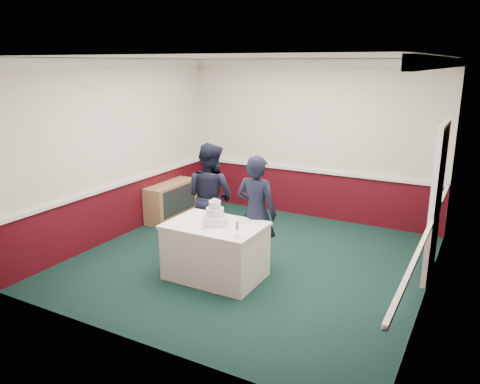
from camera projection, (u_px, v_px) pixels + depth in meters
The scene contains 9 objects.
ground at pixel (250, 261), 7.16m from camera, with size 5.00×5.00×0.00m, color #14302A.
room_shell at pixel (274, 128), 7.11m from camera, with size 5.00×5.00×3.00m.
sideboard at pixel (171, 201), 9.03m from camera, with size 0.41×1.20×0.70m.
cake_table at pixel (216, 250), 6.52m from camera, with size 1.32×0.92×0.79m.
wedding_cake at pixel (215, 216), 6.39m from camera, with size 0.35×0.35×0.36m.
cake_knife at pixel (205, 228), 6.26m from camera, with size 0.01×0.22×0.01m, color silver.
champagne_flute at pixel (237, 226), 5.91m from camera, with size 0.05×0.05×0.21m.
person_man at pixel (210, 197), 7.45m from camera, with size 0.84×0.66×1.73m, color black.
person_woman at pixel (256, 213), 6.69m from camera, with size 0.62×0.41×1.70m, color black.
Camera 1 is at (3.02, -5.89, 2.93)m, focal length 35.00 mm.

